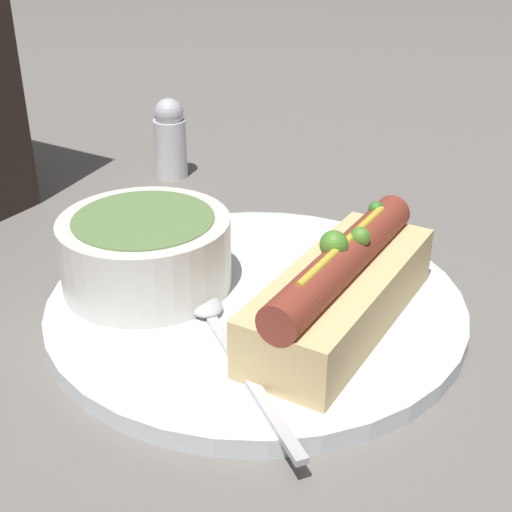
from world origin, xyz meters
The scene contains 6 objects.
ground_plane centered at (0.00, 0.00, 0.00)m, with size 4.00×4.00×0.00m, color slate.
dinner_plate centered at (0.00, 0.00, 0.01)m, with size 0.28×0.28×0.01m.
hot_dog centered at (0.00, -0.06, 0.04)m, with size 0.17×0.06×0.07m.
soup_bowl centered at (-0.02, 0.07, 0.04)m, with size 0.12×0.12×0.05m.
spoon centered at (-0.05, 0.00, 0.02)m, with size 0.11×0.14×0.01m.
salt_shaker centered at (0.18, 0.21, 0.04)m, with size 0.03×0.03×0.08m.
Camera 1 is at (-0.36, -0.22, 0.26)m, focal length 50.00 mm.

